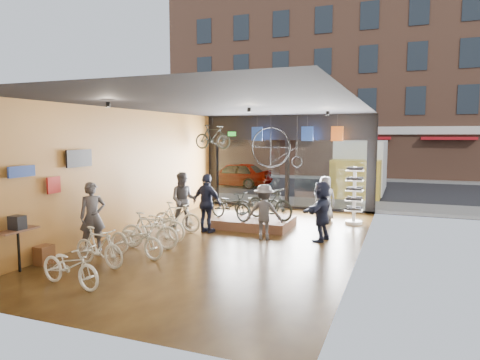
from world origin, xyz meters
The scene contains 36 objects.
ground_plane centered at (0.00, 0.00, -0.02)m, with size 7.00×12.00×0.04m, color black.
ceiling centered at (0.00, 0.00, 3.82)m, with size 7.00×12.00×0.04m, color black.
wall_left centered at (-3.52, 0.00, 1.90)m, with size 0.04×12.00×3.80m, color #A36925.
wall_right centered at (3.52, 0.00, 1.90)m, with size 0.04×12.00×3.80m, color beige.
wall_back centered at (0.00, -6.02, 1.90)m, with size 7.00×0.04×3.80m, color beige.
storefront centered at (0.00, 6.00, 1.90)m, with size 7.00×0.26×3.80m, color black, non-canonical shape.
exit_sign centered at (-2.40, 5.88, 3.05)m, with size 0.35×0.06×0.18m, color #198C26.
street_road centered at (0.00, 15.00, -0.01)m, with size 30.00×18.00×0.02m, color black.
sidewalk_near centered at (0.00, 7.20, 0.06)m, with size 30.00×2.40×0.12m, color slate.
sidewalk_far centered at (0.00, 19.00, 0.06)m, with size 30.00×2.00×0.12m, color slate.
opposite_building centered at (0.00, 21.50, 7.00)m, with size 26.00×5.00×14.00m, color brown.
street_car centered at (-4.72, 12.00, 0.72)m, with size 1.71×4.26×1.45m, color gray.
box_truck centered at (2.42, 11.00, 1.35)m, with size 2.29×6.87×2.71m, color silver, non-canonical shape.
floor_bike_0 centered at (-1.61, -4.56, 0.42)m, with size 0.56×1.62×0.85m, color beige.
floor_bike_1 centered at (-1.97, -3.27, 0.45)m, with size 0.43×1.51×0.91m, color beige.
floor_bike_2 centered at (-1.61, -2.34, 0.44)m, with size 0.59×1.68×0.88m, color beige.
floor_bike_3 centered at (-1.74, -1.54, 0.49)m, with size 0.46×1.63×0.98m, color beige.
floor_bike_4 centered at (-2.02, -0.56, 0.47)m, with size 0.62×1.78×0.94m, color beige.
floor_bike_5 centered at (-2.06, 0.48, 0.47)m, with size 0.44×1.55×0.93m, color beige.
display_platform centered at (-0.03, 2.01, 0.15)m, with size 2.40×1.80×0.30m, color brown.
display_bike_left centered at (-0.67, 1.48, 0.76)m, with size 0.60×1.74×0.91m, color black.
display_bike_mid centered at (0.50, 1.93, 0.83)m, with size 0.50×1.78×1.07m, color black.
display_bike_right centered at (-0.13, 2.55, 0.71)m, with size 0.54×1.56×0.82m, color black.
customer_0 centered at (-3.00, -2.23, 0.90)m, with size 0.65×0.43×1.80m, color #3F3F44.
customer_1 centered at (-2.12, 1.05, 0.91)m, with size 0.88×0.69×1.81m, color #3F3F44.
customer_2 centered at (-1.13, 0.73, 0.91)m, with size 1.07×0.44×1.82m, color #161C33.
customer_3 centered at (0.79, 0.50, 0.80)m, with size 1.03×0.59×1.60m, color #3F3F44.
customer_4 centered at (1.93, 3.93, 0.78)m, with size 0.77×0.50×1.57m, color #3F3F44.
customer_5 centered at (2.35, 0.96, 0.86)m, with size 1.59×0.51×1.71m, color #161C33.
sunglasses_rack centered at (2.95, 3.67, 0.98)m, with size 0.58×0.47×1.95m, color white, non-canonical shape.
wall_merch centered at (-3.38, -3.50, 1.30)m, with size 0.40×2.40×2.60m, color navy, non-canonical shape.
penny_farthing centered at (0.12, 4.30, 2.50)m, with size 1.90×0.06×1.52m, color black, non-canonical shape.
hung_bike centered at (-2.54, 4.20, 2.93)m, with size 0.45×1.58×0.95m, color black.
jersey_left centered at (-1.04, 5.20, 3.05)m, with size 0.45×0.03×0.55m, color #1E3F99.
jersey_mid centered at (0.98, 5.20, 3.05)m, with size 0.45×0.03×0.55m, color #1E3F99.
jersey_right centered at (2.11, 5.20, 3.05)m, with size 0.45×0.03×0.55m, color #CC5919.
Camera 1 is at (4.49, -11.02, 3.00)m, focal length 32.00 mm.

